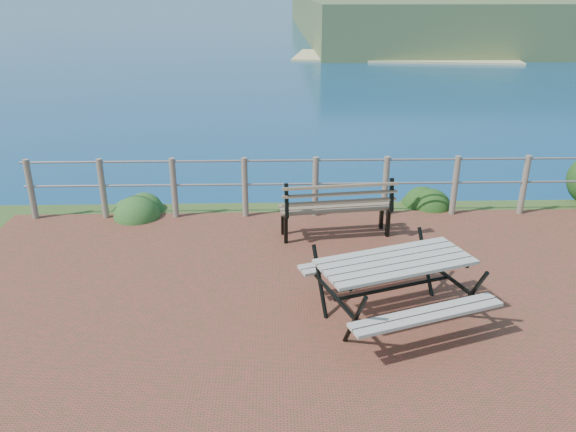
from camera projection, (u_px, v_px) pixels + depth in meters
name	position (u px, v px, depth m)	size (l,w,h in m)	color
ground	(336.00, 330.00, 6.25)	(10.00, 7.00, 0.12)	brown
safety_railing	(315.00, 184.00, 9.13)	(9.40, 0.10, 1.00)	#6B5B4C
picnic_table	(394.00, 282.00, 6.31)	(1.85, 1.42, 0.73)	gray
park_bench	(336.00, 198.00, 8.36)	(1.72, 0.63, 0.95)	brown
shrub_lip_west	(138.00, 212.00, 9.53)	(0.84, 0.84, 0.61)	#234E1D
shrub_lip_east	(424.00, 205.00, 9.83)	(0.70, 0.70, 0.42)	#183C12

